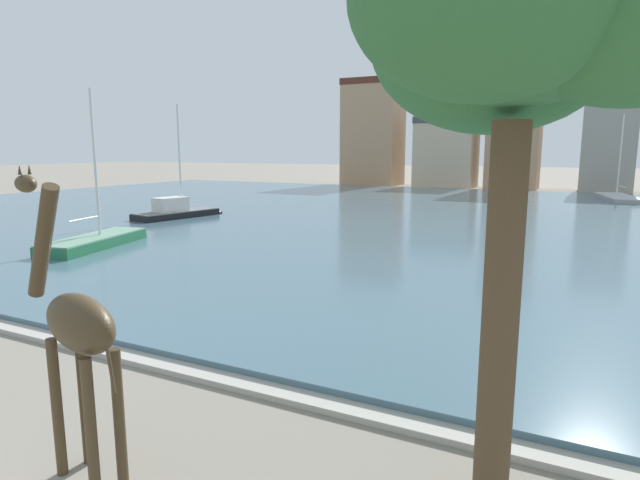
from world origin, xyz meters
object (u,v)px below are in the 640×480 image
(sailboat_green, at_px, (103,242))
(shade_tree, at_px, (531,17))
(sailboat_grey, at_px, (616,198))
(sailboat_black, at_px, (181,213))
(giraffe_statue, at_px, (76,327))

(sailboat_green, bearing_deg, shade_tree, -27.60)
(sailboat_grey, distance_m, sailboat_black, 37.00)
(giraffe_statue, distance_m, sailboat_green, 18.18)
(giraffe_statue, distance_m, shade_tree, 6.81)
(giraffe_statue, bearing_deg, shade_tree, 23.13)
(giraffe_statue, relative_size, shade_tree, 0.59)
(sailboat_green, relative_size, sailboat_grey, 0.77)
(giraffe_statue, bearing_deg, sailboat_black, 128.83)
(giraffe_statue, xyz_separation_m, sailboat_green, (-13.53, 12.01, -1.80))
(giraffe_statue, relative_size, sailboat_black, 0.59)
(sailboat_black, bearing_deg, sailboat_grey, 46.29)
(giraffe_statue, xyz_separation_m, shade_tree, (5.19, 2.22, 3.80))
(sailboat_green, distance_m, shade_tree, 21.86)
(sailboat_grey, height_order, sailboat_black, sailboat_grey)
(sailboat_green, xyz_separation_m, sailboat_black, (-3.77, 9.49, 0.12))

